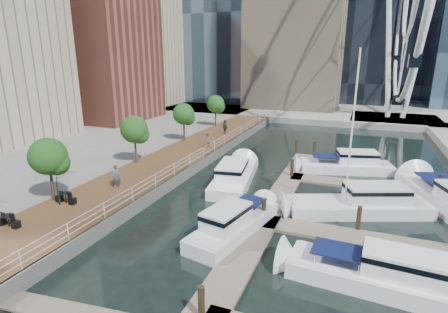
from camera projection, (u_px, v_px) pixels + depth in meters
ground at (165, 280)px, 17.72m from camera, size 520.00×520.00×0.00m
boardwalk at (164, 167)px, 34.16m from camera, size 6.00×60.00×1.00m
seawall at (191, 171)px, 33.11m from camera, size 0.25×60.00×1.00m
land_far at (333, 91)px, 108.90m from camera, size 200.00×114.00×1.00m
pier at (394, 121)px, 59.23m from camera, size 14.00×12.00×1.00m
railing at (190, 160)px, 32.87m from camera, size 0.10×60.00×1.05m
floating_docks at (342, 216)px, 23.73m from camera, size 16.00×34.00×2.60m
midrise_condos at (53, 39)px, 49.80m from camera, size 19.00×67.00×28.00m
street_trees at (134, 130)px, 33.07m from camera, size 2.60×42.60×4.60m
yacht_foreground at (376, 287)px, 17.23m from camera, size 9.57×3.15×2.15m
pedestrian_near at (117, 176)px, 27.21m from camera, size 0.78×0.82×1.90m
pedestrian_mid at (207, 140)px, 39.40m from camera, size 0.93×1.03×1.72m
pedestrian_far at (225, 127)px, 45.92m from camera, size 1.22×1.06×1.97m
moored_yachts at (349, 215)px, 25.07m from camera, size 23.31×32.53×11.50m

